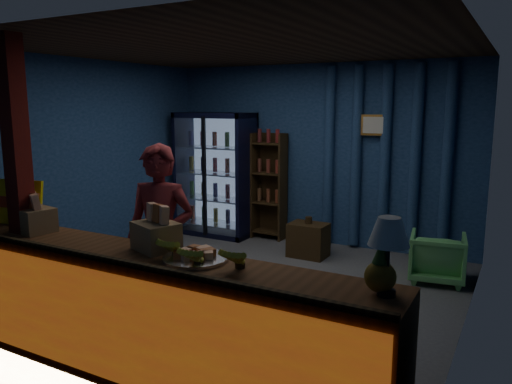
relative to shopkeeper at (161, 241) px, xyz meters
The scene contains 18 objects.
ground 1.54m from the shopkeeper, 87.20° to the left, with size 4.60×4.60×0.00m, color #515154.
room_walls 1.48m from the shopkeeper, 87.20° to the left, with size 4.60×4.60×4.60m.
counter 0.73m from the shopkeeper, 84.24° to the right, with size 4.40×0.57×0.99m.
support_post 1.25m from the shopkeeper, 148.14° to the right, with size 0.16×0.16×2.60m, color maroon.
beverage_cooler 3.53m from the shopkeeper, 114.90° to the left, with size 1.20×0.62×1.90m.
bottle_shelf 3.41m from the shopkeeper, 100.79° to the left, with size 0.50×0.28×1.60m.
curtain_folds 3.62m from the shopkeeper, 72.77° to the left, with size 1.74×0.14×2.50m.
framed_picture 3.62m from the shopkeeper, 74.90° to the left, with size 0.36×0.04×0.28m.
shopkeeper is the anchor object (origin of this frame).
green_chair 3.27m from the shopkeeper, 52.98° to the left, with size 0.60×0.62×0.56m, color #66C562.
side_table 2.81m from the shopkeeper, 84.49° to the left, with size 0.51×0.37×0.55m.
yellow_sign 1.38m from the shopkeeper, 160.39° to the right, with size 0.52×0.21×0.41m.
snack_box_left 1.09m from the shopkeeper, 148.15° to the right, with size 0.36×0.31×0.34m.
snack_box_centre 0.64m from the shopkeeper, 53.07° to the right, with size 0.40×0.36×0.34m.
pastry_tray 0.96m from the shopkeeper, 35.66° to the right, with size 0.46×0.46×0.08m.
banana_bunches 1.08m from the shopkeeper, 35.49° to the right, with size 0.76×0.30×0.17m.
table_lamp 2.23m from the shopkeeper, 14.95° to the right, with size 0.24×0.24×0.46m.
pineapple 2.16m from the shopkeeper, 14.87° to the right, with size 0.18×0.18×0.32m.
Camera 1 is at (2.70, -4.58, 2.03)m, focal length 35.00 mm.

